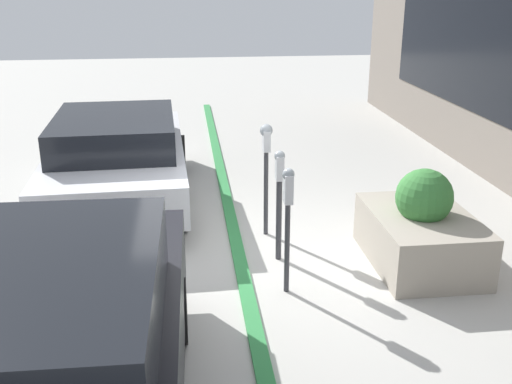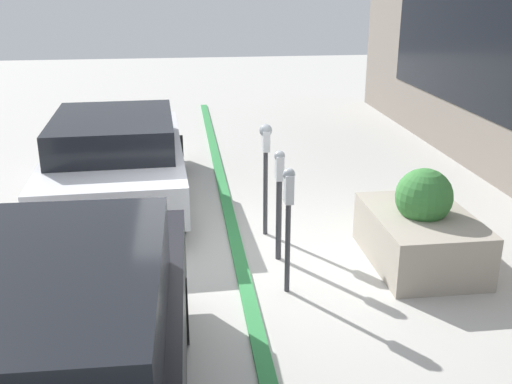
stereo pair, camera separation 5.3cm
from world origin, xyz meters
TOP-DOWN VIEW (x-y plane):
  - ground_plane at (0.00, 0.00)m, footprint 40.00×40.00m
  - curb_strip at (0.00, 0.08)m, footprint 19.00×0.16m
  - parking_meter_nearest at (-0.76, -0.36)m, footprint 0.15×0.13m
  - parking_meter_second at (0.05, -0.40)m, footprint 0.15×0.13m
  - parking_meter_middle at (0.82, -0.35)m, footprint 0.19×0.16m
  - planter_box at (-0.27, -2.07)m, footprint 1.67×1.15m
  - parked_car_front at (-2.94, 1.72)m, footprint 4.30×1.99m
  - parked_car_middle at (2.45, 1.72)m, footprint 4.51×2.13m

SIDE VIEW (x-z plane):
  - ground_plane at x=0.00m, z-range 0.00..0.00m
  - curb_strip at x=0.00m, z-range 0.00..0.04m
  - planter_box at x=-0.27m, z-range -0.17..1.02m
  - parked_car_middle at x=2.45m, z-range 0.04..1.39m
  - parked_car_front at x=-2.94m, z-range 0.02..1.63m
  - parking_meter_second at x=0.05m, z-range 0.20..1.58m
  - parking_meter_nearest at x=-0.76m, z-range 0.29..1.71m
  - parking_meter_middle at x=0.82m, z-range 0.36..1.88m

